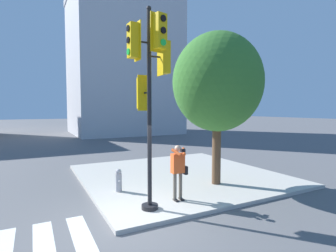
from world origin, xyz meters
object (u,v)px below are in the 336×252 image
traffic_signal_pole (150,76)px  street_tree (217,83)px  person_photographer (178,167)px  fire_hydrant (119,180)px

traffic_signal_pole → street_tree: bearing=19.7°
person_photographer → fire_hydrant: 2.28m
fire_hydrant → person_photographer: bearing=-50.4°
traffic_signal_pole → street_tree: size_ratio=0.99×
person_photographer → traffic_signal_pole: bearing=-166.0°
person_photographer → street_tree: bearing=22.4°
traffic_signal_pole → street_tree: 3.43m
person_photographer → street_tree: (2.17, 0.90, 2.79)m
street_tree → fire_hydrant: size_ratio=7.22×
person_photographer → fire_hydrant: (-1.39, 1.69, -0.64)m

